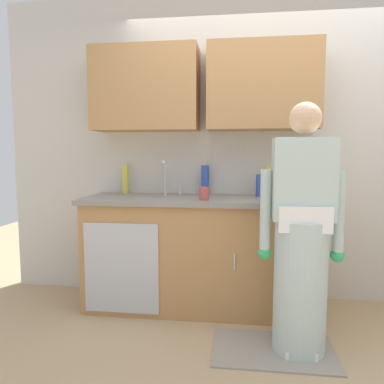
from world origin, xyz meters
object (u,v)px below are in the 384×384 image
(cup_by_sink, at_px, (204,194))
(sponge, at_px, (313,198))
(bottle_water_tall, at_px, (125,179))
(bottle_soap, at_px, (205,180))
(bottle_dish_liquid, at_px, (260,185))
(sink, at_px, (166,198))
(person_at_sink, at_px, (301,249))
(bottle_water_short, at_px, (269,181))

(cup_by_sink, xyz_separation_m, sponge, (0.85, 0.12, -0.04))
(bottle_water_tall, xyz_separation_m, cup_by_sink, (0.77, -0.41, -0.08))
(cup_by_sink, bearing_deg, bottle_soap, 94.02)
(bottle_dish_liquid, distance_m, bottle_soap, 0.48)
(sink, bearing_deg, cup_by_sink, -27.89)
(person_at_sink, xyz_separation_m, bottle_soap, (-0.70, 0.86, 0.38))
(person_at_sink, bearing_deg, bottle_water_tall, 149.04)
(person_at_sink, xyz_separation_m, cup_by_sink, (-0.67, 0.45, 0.30))
(sink, height_order, bottle_dish_liquid, sink)
(bottle_dish_liquid, relative_size, sponge, 1.69)
(bottle_water_short, distance_m, sponge, 0.42)
(bottle_dish_liquid, bearing_deg, bottle_soap, 169.75)
(sink, xyz_separation_m, bottle_soap, (0.31, 0.22, 0.14))
(sink, xyz_separation_m, bottle_dish_liquid, (0.78, 0.14, 0.11))
(sink, relative_size, bottle_water_short, 1.95)
(bottle_soap, bearing_deg, bottle_water_short, -5.19)
(person_at_sink, relative_size, bottle_dish_liquid, 8.71)
(bottle_water_tall, height_order, bottle_water_short, bottle_water_tall)
(bottle_water_short, relative_size, cup_by_sink, 2.53)
(person_at_sink, height_order, sponge, person_at_sink)
(bottle_dish_liquid, bearing_deg, cup_by_sink, -144.65)
(bottle_water_short, height_order, bottle_soap, bottle_soap)
(bottle_water_tall, xyz_separation_m, bottle_dish_liquid, (1.21, -0.09, -0.04))
(person_at_sink, height_order, cup_by_sink, person_at_sink)
(bottle_water_short, xyz_separation_m, sponge, (0.33, -0.23, -0.11))
(sink, xyz_separation_m, sponge, (1.19, -0.06, 0.03))
(bottle_water_short, bearing_deg, sponge, -34.77)
(sponge, bearing_deg, bottle_water_tall, 169.99)
(person_at_sink, height_order, bottle_water_tall, person_at_sink)
(sink, relative_size, bottle_water_tall, 1.90)
(bottle_dish_liquid, bearing_deg, person_at_sink, -73.50)
(bottle_water_tall, bearing_deg, person_at_sink, -30.96)
(person_at_sink, distance_m, bottle_soap, 1.17)
(person_at_sink, bearing_deg, sink, 147.92)
(bottle_dish_liquid, distance_m, sponge, 0.46)
(bottle_water_short, xyz_separation_m, bottle_dish_liquid, (-0.08, -0.04, -0.04))
(sink, bearing_deg, sponge, -2.65)
(sink, xyz_separation_m, bottle_water_tall, (-0.43, 0.23, 0.15))
(bottle_dish_liquid, xyz_separation_m, bottle_soap, (-0.47, 0.09, 0.04))
(bottle_soap, bearing_deg, bottle_dish_liquid, -10.25)
(person_at_sink, distance_m, bottle_water_short, 0.90)
(bottle_dish_liquid, height_order, sponge, bottle_dish_liquid)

